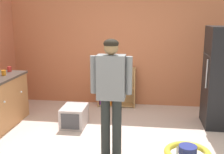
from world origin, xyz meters
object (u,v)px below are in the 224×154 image
red_cup (9,69)px  orange_cup (4,73)px  standing_person (111,88)px  pet_carrier (74,116)px  bookshelf (115,89)px

red_cup → orange_cup: bearing=-79.4°
standing_person → pet_carrier: 1.54m
bookshelf → standing_person: 2.37m
bookshelf → red_cup: 2.21m
standing_person → red_cup: size_ratio=17.53×
red_cup → pet_carrier: bearing=-13.7°
pet_carrier → bookshelf: bearing=65.4°
red_cup → orange_cup: same height
orange_cup → bookshelf: bearing=34.2°
pet_carrier → standing_person: bearing=-51.3°
pet_carrier → red_cup: (-1.35, 0.33, 0.77)m
standing_person → red_cup: 2.55m
bookshelf → pet_carrier: 1.40m
bookshelf → orange_cup: size_ratio=8.95×
bookshelf → red_cup: bearing=-154.2°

